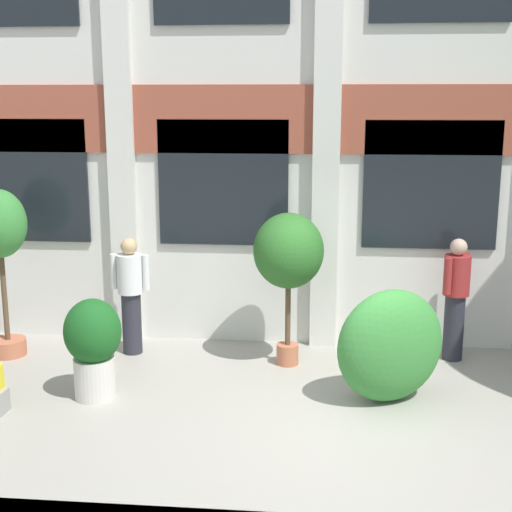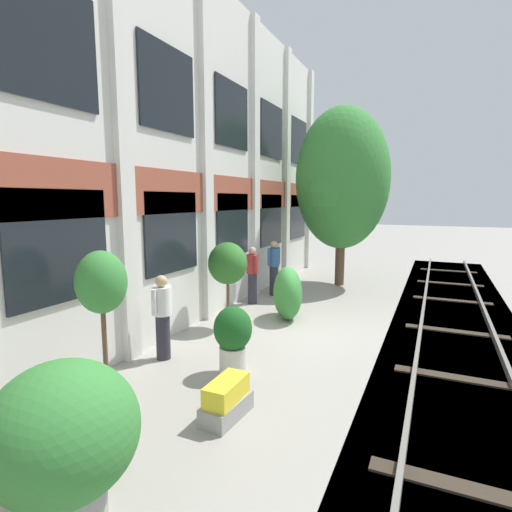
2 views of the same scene
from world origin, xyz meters
name	(u,v)px [view 1 (image 1 of 2)]	position (x,y,z in m)	size (l,w,h in m)	color
ground_plane	(321,422)	(0.00, 0.00, 0.00)	(80.00, 80.00, 0.00)	#9E998E
apartment_facade	(328,45)	(0.00, 2.73, 4.05)	(16.97, 0.64, 8.15)	silver
potted_plant_ribbed_drum	(93,343)	(-2.60, 0.40, 0.66)	(0.65, 0.65, 1.17)	beige
potted_plant_low_pan	(0,237)	(-4.20, 1.65, 1.62)	(0.71, 0.71, 2.24)	#B76647
potted_plant_terracotta_small	(288,254)	(-0.45, 1.66, 1.46)	(0.89, 0.89, 1.98)	#B76647
resident_by_doorway	(456,296)	(1.71, 2.05, 0.87)	(0.37, 0.43, 1.62)	#282833
resident_watching_tracks	(131,292)	(-2.56, 1.89, 0.85)	(0.53, 0.34, 1.58)	#282833
topiary_hedge	(390,346)	(0.76, 0.65, 0.65)	(1.30, 0.70, 1.30)	#388438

